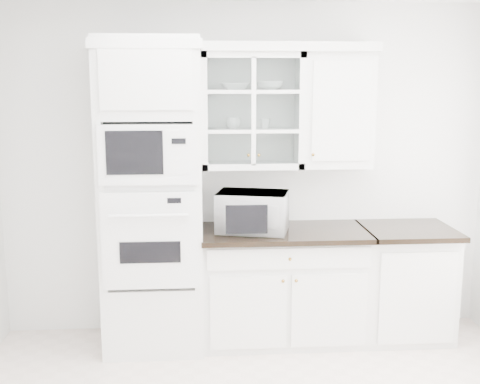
{
  "coord_description": "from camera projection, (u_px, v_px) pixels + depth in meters",
  "views": [
    {
      "loc": [
        -0.4,
        -3.16,
        2.08
      ],
      "look_at": [
        -0.1,
        1.05,
        1.3
      ],
      "focal_mm": 45.0,
      "sensor_mm": 36.0,
      "label": 1
    }
  ],
  "objects": [
    {
      "name": "cup_b",
      "position": [
        265.0,
        123.0,
        4.74
      ],
      "size": [
        0.09,
        0.09,
        0.08
      ],
      "primitive_type": "imported",
      "rotation": [
        0.0,
        0.0,
        -0.02
      ],
      "color": "white",
      "rests_on": "upper_cabinet_glass"
    },
    {
      "name": "base_cabinet_run",
      "position": [
        283.0,
        284.0,
        4.86
      ],
      "size": [
        1.32,
        0.67,
        0.92
      ],
      "color": "white",
      "rests_on": "ground"
    },
    {
      "name": "upper_cabinet_glass",
      "position": [
        252.0,
        111.0,
        4.72
      ],
      "size": [
        0.8,
        0.33,
        0.9
      ],
      "color": "white",
      "rests_on": "room_shell"
    },
    {
      "name": "extra_base_cabinet",
      "position": [
        404.0,
        281.0,
        4.93
      ],
      "size": [
        0.72,
        0.67,
        0.92
      ],
      "color": "white",
      "rests_on": "ground"
    },
    {
      "name": "crown_molding",
      "position": [
        239.0,
        47.0,
        4.6
      ],
      "size": [
        2.14,
        0.38,
        0.07
      ],
      "primitive_type": "cube",
      "color": "white",
      "rests_on": "room_shell"
    },
    {
      "name": "bowl_b",
      "position": [
        270.0,
        86.0,
        4.71
      ],
      "size": [
        0.26,
        0.26,
        0.07
      ],
      "primitive_type": "imported",
      "rotation": [
        0.0,
        0.0,
        0.24
      ],
      "color": "white",
      "rests_on": "upper_cabinet_glass"
    },
    {
      "name": "upper_cabinet_solid",
      "position": [
        336.0,
        110.0,
        4.77
      ],
      "size": [
        0.55,
        0.33,
        0.9
      ],
      "primitive_type": "cube",
      "color": "white",
      "rests_on": "room_shell"
    },
    {
      "name": "oven_column",
      "position": [
        152.0,
        197.0,
        4.62
      ],
      "size": [
        0.76,
        0.68,
        2.4
      ],
      "color": "white",
      "rests_on": "ground"
    },
    {
      "name": "room_shell",
      "position": [
        264.0,
        132.0,
        3.6
      ],
      "size": [
        4.0,
        3.5,
        2.7
      ],
      "color": "white",
      "rests_on": "ground"
    },
    {
      "name": "bowl_a",
      "position": [
        235.0,
        86.0,
        4.66
      ],
      "size": [
        0.25,
        0.25,
        0.06
      ],
      "primitive_type": "imported",
      "rotation": [
        0.0,
        0.0,
        0.08
      ],
      "color": "white",
      "rests_on": "upper_cabinet_glass"
    },
    {
      "name": "countertop_microwave",
      "position": [
        253.0,
        211.0,
        4.71
      ],
      "size": [
        0.63,
        0.56,
        0.31
      ],
      "primitive_type": "imported",
      "rotation": [
        0.0,
        0.0,
        2.9
      ],
      "color": "white",
      "rests_on": "base_cabinet_run"
    },
    {
      "name": "cup_a",
      "position": [
        234.0,
        123.0,
        4.74
      ],
      "size": [
        0.13,
        0.13,
        0.09
      ],
      "primitive_type": "imported",
      "rotation": [
        0.0,
        0.0,
        -0.19
      ],
      "color": "white",
      "rests_on": "upper_cabinet_glass"
    }
  ]
}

